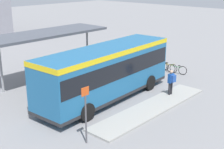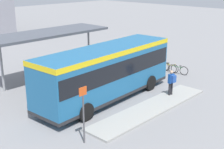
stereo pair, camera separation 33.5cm
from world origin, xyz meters
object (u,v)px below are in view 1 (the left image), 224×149
object	(u,v)px
bicycle_green	(177,69)
city_bus	(107,70)
potted_planter_near_shelter	(101,69)
platform_sign	(86,113)
bicycle_red	(151,64)
bicycle_blue	(160,65)
potted_planter_far_side	(41,84)
pedestrian_waiting	(171,81)
bicycle_yellow	(168,67)

from	to	relation	value
bicycle_green	city_bus	bearing A→B (deg)	77.23
potted_planter_near_shelter	city_bus	bearing A→B (deg)	-130.20
city_bus	platform_sign	world-z (taller)	city_bus
potted_planter_near_shelter	bicycle_red	bearing A→B (deg)	-12.41
bicycle_red	platform_sign	xyz separation A→B (m)	(-12.39, -5.18, 1.19)
bicycle_green	platform_sign	bearing A→B (deg)	92.94
bicycle_blue	potted_planter_far_side	xyz separation A→B (m)	(-10.21, 2.51, 0.37)
bicycle_blue	pedestrian_waiting	bearing A→B (deg)	121.43
city_bus	bicycle_yellow	world-z (taller)	city_bus
pedestrian_waiting	potted_planter_far_side	size ratio (longest dim) A/B	1.20
bicycle_yellow	potted_planter_near_shelter	world-z (taller)	potted_planter_near_shelter
city_bus	platform_sign	bearing A→B (deg)	-149.60
city_bus	pedestrian_waiting	size ratio (longest dim) A/B	6.22
bicycle_blue	potted_planter_near_shelter	bearing A→B (deg)	60.01
pedestrian_waiting	bicycle_green	world-z (taller)	pedestrian_waiting
pedestrian_waiting	potted_planter_far_side	bearing A→B (deg)	49.30
bicycle_blue	bicycle_green	bearing A→B (deg)	167.07
pedestrian_waiting	bicycle_red	world-z (taller)	pedestrian_waiting
bicycle_blue	bicycle_red	bearing A→B (deg)	-2.17
bicycle_green	potted_planter_far_side	world-z (taller)	potted_planter_far_side
platform_sign	city_bus	bearing A→B (deg)	33.65
bicycle_blue	potted_planter_near_shelter	size ratio (longest dim) A/B	1.04
city_bus	bicycle_green	bearing A→B (deg)	-6.94
pedestrian_waiting	bicycle_blue	xyz separation A→B (m)	(4.67, 4.00, -0.72)
city_bus	bicycle_blue	distance (m)	8.04
potted_planter_far_side	pedestrian_waiting	bearing A→B (deg)	-49.58
bicycle_green	potted_planter_near_shelter	world-z (taller)	potted_planter_near_shelter
city_bus	bicycle_red	size ratio (longest dim) A/B	6.08
bicycle_green	pedestrian_waiting	bearing A→B (deg)	107.75
bicycle_green	potted_planter_far_side	bearing A→B (deg)	58.31
bicycle_green	bicycle_red	world-z (taller)	bicycle_red
bicycle_red	platform_sign	world-z (taller)	platform_sign
bicycle_red	platform_sign	bearing A→B (deg)	-61.42
bicycle_blue	potted_planter_near_shelter	xyz separation A→B (m)	(-5.13, 1.95, 0.44)
bicycle_green	bicycle_red	size ratio (longest dim) A/B	0.99
city_bus	bicycle_yellow	bearing A→B (deg)	-0.67
city_bus	bicycle_red	bearing A→B (deg)	11.64
potted_planter_far_side	bicycle_yellow	bearing A→B (deg)	-18.25
bicycle_red	potted_planter_near_shelter	size ratio (longest dim) A/B	1.11
city_bus	bicycle_green	xyz separation A→B (m)	(7.68, -0.49, -1.58)
bicycle_green	bicycle_blue	distance (m)	1.70
potted_planter_far_side	bicycle_red	bearing A→B (deg)	-9.36
bicycle_yellow	platform_sign	distance (m)	13.01
pedestrian_waiting	platform_sign	xyz separation A→B (m)	(-7.83, -0.33, 0.49)
pedestrian_waiting	platform_sign	size ratio (longest dim) A/B	0.59
bicycle_yellow	bicycle_blue	distance (m)	0.85
pedestrian_waiting	platform_sign	bearing A→B (deg)	101.33
bicycle_yellow	potted_planter_near_shelter	bearing A→B (deg)	-115.68
bicycle_blue	potted_planter_near_shelter	distance (m)	5.50
bicycle_red	platform_sign	size ratio (longest dim) A/B	0.60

